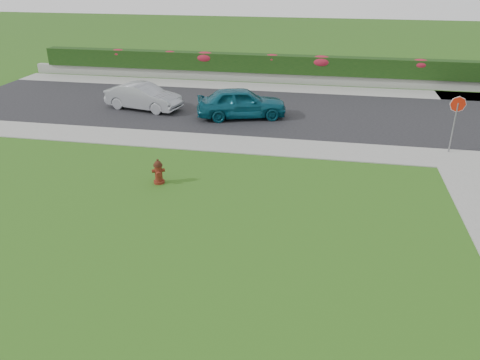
% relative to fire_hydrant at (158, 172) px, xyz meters
% --- Properties ---
extents(ground, '(120.00, 120.00, 0.00)m').
position_rel_fire_hydrant_xyz_m(ground, '(3.68, -4.82, -0.42)').
color(ground, black).
rests_on(ground, ground).
extents(street_far, '(26.00, 8.00, 0.04)m').
position_rel_fire_hydrant_xyz_m(street_far, '(-1.32, 9.18, -0.40)').
color(street_far, black).
rests_on(street_far, ground).
extents(sidewalk_far, '(24.00, 2.00, 0.04)m').
position_rel_fire_hydrant_xyz_m(sidewalk_far, '(-2.32, 4.18, -0.40)').
color(sidewalk_far, gray).
rests_on(sidewalk_far, ground).
extents(curb_corner, '(2.00, 2.00, 0.04)m').
position_rel_fire_hydrant_xyz_m(curb_corner, '(10.68, 4.18, -0.40)').
color(curb_corner, gray).
rests_on(curb_corner, ground).
extents(sidewalk_beyond, '(34.00, 2.00, 0.04)m').
position_rel_fire_hydrant_xyz_m(sidewalk_beyond, '(2.68, 14.18, -0.40)').
color(sidewalk_beyond, gray).
rests_on(sidewalk_beyond, ground).
extents(retaining_wall, '(34.00, 0.40, 0.60)m').
position_rel_fire_hydrant_xyz_m(retaining_wall, '(2.68, 15.68, -0.12)').
color(retaining_wall, gray).
rests_on(retaining_wall, ground).
extents(hedge, '(32.00, 0.90, 1.10)m').
position_rel_fire_hydrant_xyz_m(hedge, '(2.68, 15.78, 0.73)').
color(hedge, black).
rests_on(hedge, retaining_wall).
extents(fire_hydrant, '(0.45, 0.43, 0.88)m').
position_rel_fire_hydrant_xyz_m(fire_hydrant, '(0.00, 0.00, 0.00)').
color(fire_hydrant, '#49120B').
rests_on(fire_hydrant, ground).
extents(sedan_teal, '(4.62, 2.90, 1.47)m').
position_rel_fire_hydrant_xyz_m(sedan_teal, '(1.41, 7.86, 0.36)').
color(sedan_teal, '#0C4E61').
rests_on(sedan_teal, street_far).
extents(sedan_silver, '(4.16, 2.19, 1.30)m').
position_rel_fire_hydrant_xyz_m(sedan_silver, '(-3.78, 8.33, 0.27)').
color(sedan_silver, '#9D9FA5').
rests_on(sedan_silver, street_far).
extents(stop_sign, '(0.63, 0.09, 2.30)m').
position_rel_fire_hydrant_xyz_m(stop_sign, '(10.41, 4.87, 1.27)').
color(stop_sign, slate).
rests_on(stop_sign, ground).
extents(flower_clump_a, '(1.12, 0.72, 0.56)m').
position_rel_fire_hydrant_xyz_m(flower_clump_a, '(-8.33, 15.68, 1.06)').
color(flower_clump_a, '#B31E32').
rests_on(flower_clump_a, hedge).
extents(flower_clump_b, '(1.03, 0.66, 0.51)m').
position_rel_fire_hydrant_xyz_m(flower_clump_b, '(-4.76, 15.68, 1.08)').
color(flower_clump_b, '#B31E32').
rests_on(flower_clump_b, hedge).
extents(flower_clump_c, '(1.40, 0.90, 0.70)m').
position_rel_fire_hydrant_xyz_m(flower_clump_c, '(-2.41, 15.68, 1.01)').
color(flower_clump_c, '#B31E32').
rests_on(flower_clump_c, hedge).
extents(flower_clump_d, '(1.11, 0.72, 0.56)m').
position_rel_fire_hydrant_xyz_m(flower_clump_d, '(1.91, 15.68, 1.06)').
color(flower_clump_d, '#B31E32').
rests_on(flower_clump_d, hedge).
extents(flower_clump_e, '(1.43, 0.92, 0.71)m').
position_rel_fire_hydrant_xyz_m(flower_clump_e, '(4.94, 15.68, 1.00)').
color(flower_clump_e, '#B31E32').
rests_on(flower_clump_e, hedge).
extents(flower_clump_f, '(1.23, 0.79, 0.62)m').
position_rel_fire_hydrant_xyz_m(flower_clump_f, '(10.74, 15.68, 1.04)').
color(flower_clump_f, '#B31E32').
rests_on(flower_clump_f, hedge).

